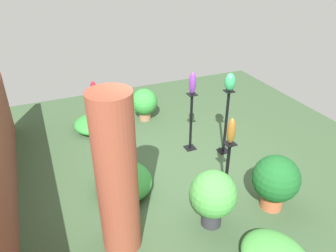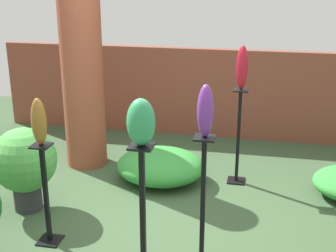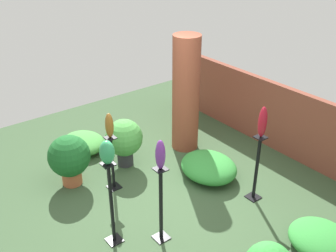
# 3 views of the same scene
# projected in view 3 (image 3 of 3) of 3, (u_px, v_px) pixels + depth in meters

# --- Properties ---
(ground_plane) EXTENTS (8.00, 8.00, 0.00)m
(ground_plane) POSITION_uv_depth(u_px,v_px,m) (164.00, 200.00, 6.13)
(ground_plane) COLOR #385133
(brick_wall_back) EXTENTS (5.60, 0.12, 1.27)m
(brick_wall_back) POSITION_uv_depth(u_px,v_px,m) (278.00, 117.00, 7.26)
(brick_wall_back) COLOR brown
(brick_wall_back) RESTS_ON ground
(brick_pillar) EXTENTS (0.50, 0.50, 2.17)m
(brick_pillar) POSITION_uv_depth(u_px,v_px,m) (186.00, 94.00, 7.09)
(brick_pillar) COLOR brown
(brick_pillar) RESTS_ON ground
(pedestal_bronze) EXTENTS (0.20, 0.20, 0.94)m
(pedestal_bronze) POSITION_uv_depth(u_px,v_px,m) (113.00, 166.00, 6.22)
(pedestal_bronze) COLOR black
(pedestal_bronze) RESTS_ON ground
(pedestal_ruby) EXTENTS (0.20, 0.20, 1.10)m
(pedestal_ruby) POSITION_uv_depth(u_px,v_px,m) (256.00, 171.00, 5.96)
(pedestal_ruby) COLOR black
(pedestal_ruby) RESTS_ON ground
(pedestal_jade) EXTENTS (0.20, 0.20, 1.25)m
(pedestal_jade) POSITION_uv_depth(u_px,v_px,m) (112.00, 207.00, 5.09)
(pedestal_jade) COLOR black
(pedestal_jade) RESTS_ON ground
(pedestal_violet) EXTENTS (0.20, 0.20, 1.14)m
(pedestal_violet) POSITION_uv_depth(u_px,v_px,m) (161.00, 208.00, 5.16)
(pedestal_violet) COLOR black
(pedestal_violet) RESTS_ON ground
(art_vase_bronze) EXTENTS (0.13, 0.13, 0.41)m
(art_vase_bronze) POSITION_uv_depth(u_px,v_px,m) (109.00, 126.00, 5.89)
(art_vase_bronze) COLOR brown
(art_vase_bronze) RESTS_ON pedestal_bronze
(art_vase_ruby) EXTENTS (0.12, 0.13, 0.48)m
(art_vase_ruby) POSITION_uv_depth(u_px,v_px,m) (263.00, 122.00, 5.57)
(art_vase_ruby) COLOR maroon
(art_vase_ruby) RESTS_ON pedestal_ruby
(art_vase_jade) EXTENTS (0.19, 0.19, 0.32)m
(art_vase_jade) POSITION_uv_depth(u_px,v_px,m) (107.00, 152.00, 4.70)
(art_vase_jade) COLOR #2D9356
(art_vase_jade) RESTS_ON pedestal_jade
(art_vase_violet) EXTENTS (0.13, 0.13, 0.41)m
(art_vase_violet) POSITION_uv_depth(u_px,v_px,m) (160.00, 155.00, 4.78)
(art_vase_violet) COLOR #6B2D8C
(art_vase_violet) RESTS_ON pedestal_violet
(potted_plant_mid_left) EXTENTS (0.65, 0.65, 0.87)m
(potted_plant_mid_left) POSITION_uv_depth(u_px,v_px,m) (124.00, 139.00, 6.80)
(potted_plant_mid_left) COLOR #2D2D33
(potted_plant_mid_left) RESTS_ON ground
(potted_plant_walkway_edge) EXTENTS (0.68, 0.68, 0.87)m
(potted_plant_walkway_edge) POSITION_uv_depth(u_px,v_px,m) (69.00, 157.00, 6.30)
(potted_plant_walkway_edge) COLOR #B25B38
(potted_plant_walkway_edge) RESTS_ON ground
(foliage_bed_east) EXTENTS (1.01, 0.88, 0.37)m
(foliage_bed_east) POSITION_uv_depth(u_px,v_px,m) (209.00, 167.00, 6.62)
(foliage_bed_east) COLOR #338C38
(foliage_bed_east) RESTS_ON ground
(foliage_bed_west) EXTENTS (0.86, 0.81, 0.29)m
(foliage_bed_west) POSITION_uv_depth(u_px,v_px,m) (321.00, 239.00, 5.17)
(foliage_bed_west) COLOR #338C38
(foliage_bed_west) RESTS_ON ground
(foliage_bed_center) EXTENTS (0.91, 0.79, 0.28)m
(foliage_bed_center) POSITION_uv_depth(u_px,v_px,m) (83.00, 143.00, 7.41)
(foliage_bed_center) COLOR #479942
(foliage_bed_center) RESTS_ON ground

